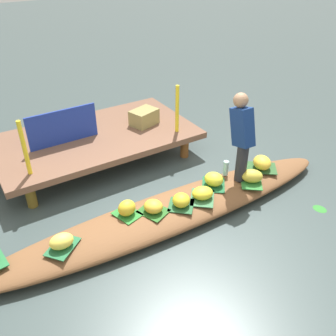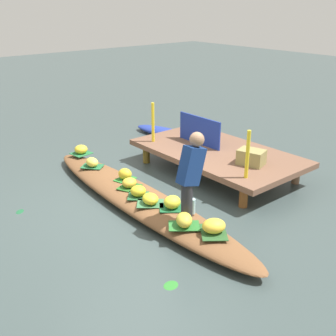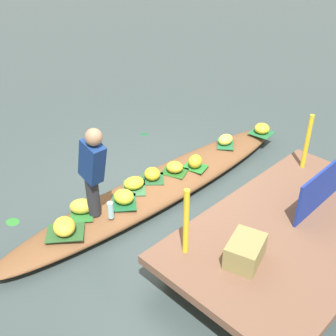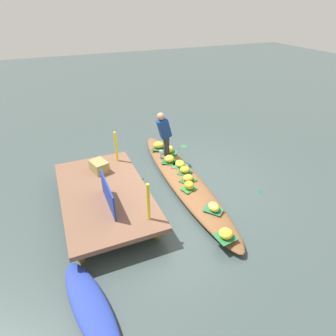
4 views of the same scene
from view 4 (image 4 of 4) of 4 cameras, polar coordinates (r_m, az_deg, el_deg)
name	(u,v)px [view 4 (image 4 of 4)]	position (r m, az deg, el deg)	size (l,w,h in m)	color
canal_water	(183,184)	(7.12, 3.07, -3.15)	(40.00, 40.00, 0.00)	#394746
dock_platform	(104,194)	(6.27, -12.73, -5.07)	(3.20, 1.80, 0.45)	brown
vendor_boat	(183,179)	(7.06, 3.10, -2.33)	(5.18, 0.81, 0.24)	brown
moored_boat	(91,307)	(4.79, -15.32, -25.53)	(1.92, 0.49, 0.18)	#243797
leaf_mat_0	(169,162)	(7.55, 0.27, 1.27)	(0.37, 0.31, 0.01)	#1A5B30
banana_bunch_0	(169,159)	(7.50, 0.27, 1.88)	(0.27, 0.24, 0.19)	yellow
leaf_mat_1	(180,166)	(7.36, 2.41, 0.38)	(0.40, 0.30, 0.01)	#376D43
banana_bunch_1	(180,164)	(7.32, 2.42, 0.91)	(0.28, 0.23, 0.16)	yellow
leaf_mat_2	(159,148)	(8.27, -1.90, 4.12)	(0.44, 0.33, 0.01)	#2A5528
banana_bunch_2	(159,145)	(8.23, -1.91, 4.70)	(0.31, 0.26, 0.19)	yellow
leaf_mat_3	(185,172)	(7.10, 3.41, -0.90)	(0.32, 0.32, 0.01)	#255930
banana_bunch_3	(185,170)	(7.05, 3.43, -0.32)	(0.23, 0.24, 0.17)	gold
leaf_mat_4	(188,181)	(6.79, 4.04, -2.56)	(0.35, 0.30, 0.01)	#266021
banana_bunch_4	(188,178)	(6.75, 4.06, -2.02)	(0.25, 0.23, 0.16)	gold
leaf_mat_5	(225,237)	(5.44, 11.52, -13.47)	(0.36, 0.34, 0.01)	#246C3A
banana_bunch_5	(226,233)	(5.38, 11.62, -12.83)	(0.25, 0.26, 0.17)	yellow
leaf_mat_6	(213,210)	(5.98, 9.14, -8.36)	(0.38, 0.26, 0.01)	#23643A
banana_bunch_6	(214,207)	(5.92, 9.20, -7.74)	(0.27, 0.20, 0.17)	#F9DE50
leaf_mat_7	(170,152)	(8.03, 0.31, 3.24)	(0.42, 0.29, 0.01)	#2B712E
banana_bunch_7	(170,149)	(7.99, 0.31, 3.81)	(0.30, 0.22, 0.18)	gold
leaf_mat_8	(189,189)	(6.52, 4.27, -4.18)	(0.33, 0.26, 0.01)	#28792C
banana_bunch_8	(189,185)	(6.47, 4.30, -3.48)	(0.24, 0.20, 0.20)	gold
vendor_person	(164,132)	(7.57, -0.76, 7.33)	(0.20, 0.41, 1.25)	#28282D
water_bottle	(161,154)	(7.70, -1.44, 2.84)	(0.08, 0.08, 0.22)	#A9D6DB
market_banner	(108,194)	(5.67, -12.08, -5.14)	(1.08, 0.03, 0.55)	navy
railing_post_west	(148,202)	(5.16, -3.99, -6.88)	(0.06, 0.06, 0.79)	yellow
railing_post_east	(116,147)	(7.13, -10.43, 4.26)	(0.06, 0.06, 0.79)	yellow
produce_crate	(99,166)	(6.90, -13.75, 0.35)	(0.44, 0.32, 0.26)	olive
drifting_plant_0	(184,146)	(8.92, 3.24, 4.43)	(0.19, 0.16, 0.01)	#2D7E2C
drifting_plant_1	(260,192)	(7.17, 18.12, -4.63)	(0.17, 0.11, 0.01)	#1C5732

